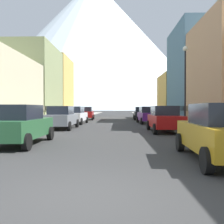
# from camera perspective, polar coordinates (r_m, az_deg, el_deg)

# --- Properties ---
(ground_plane) EXTENTS (400.00, 400.00, 0.00)m
(ground_plane) POSITION_cam_1_polar(r_m,az_deg,el_deg) (4.91, -6.04, -18.65)
(ground_plane) COLOR #2F2F2F
(sidewalk_left) EXTENTS (2.50, 100.00, 0.15)m
(sidewalk_left) POSITION_cam_1_polar(r_m,az_deg,el_deg) (40.21, -8.44, -1.30)
(sidewalk_left) COLOR gray
(sidewalk_left) RESTS_ON ground
(sidewalk_right) EXTENTS (2.50, 100.00, 0.15)m
(sidewalk_right) POSITION_cam_1_polar(r_m,az_deg,el_deg) (40.02, 9.49, -1.31)
(sidewalk_right) COLOR gray
(sidewalk_right) RESTS_ON ground
(storefront_left_2) EXTENTS (9.12, 9.17, 9.52)m
(storefront_left_2) POSITION_cam_1_polar(r_m,az_deg,el_deg) (34.66, -19.89, 5.78)
(storefront_left_2) COLOR #8C9966
(storefront_left_2) RESTS_ON ground
(storefront_left_3) EXTENTS (6.62, 8.68, 9.87)m
(storefront_left_3) POSITION_cam_1_polar(r_m,az_deg,el_deg) (43.10, -13.82, 5.08)
(storefront_left_3) COLOR #D8B259
(storefront_left_3) RESTS_ON ground
(storefront_right_2) EXTENTS (9.32, 9.55, 11.49)m
(storefront_right_2) POSITION_cam_1_polar(r_m,az_deg,el_deg) (33.36, 21.57, 7.63)
(storefront_right_2) COLOR slate
(storefront_right_2) RESTS_ON ground
(storefront_right_3) EXTENTS (9.70, 8.43, 6.92)m
(storefront_right_3) POSITION_cam_1_polar(r_m,az_deg,el_deg) (42.20, 17.36, 3.20)
(storefront_right_3) COLOR #D8B259
(storefront_right_3) RESTS_ON ground
(car_left_0) EXTENTS (2.07, 4.41, 1.78)m
(car_left_0) POSITION_cam_1_polar(r_m,az_deg,el_deg) (11.95, -20.26, -2.69)
(car_left_0) COLOR #265933
(car_left_0) RESTS_ON ground
(car_left_1) EXTENTS (2.10, 4.42, 1.78)m
(car_left_1) POSITION_cam_1_polar(r_m,az_deg,el_deg) (19.96, -11.37, -1.21)
(car_left_1) COLOR slate
(car_left_1) RESTS_ON ground
(car_left_2) EXTENTS (2.23, 4.48, 1.78)m
(car_left_2) POSITION_cam_1_polar(r_m,az_deg,el_deg) (26.06, -8.35, -0.70)
(car_left_2) COLOR silver
(car_left_2) RESTS_ON ground
(car_left_3) EXTENTS (2.24, 4.48, 1.78)m
(car_left_3) POSITION_cam_1_polar(r_m,az_deg,el_deg) (34.90, -5.86, -0.28)
(car_left_3) COLOR #9E1111
(car_left_3) RESTS_ON ground
(car_right_0) EXTENTS (2.23, 4.48, 1.78)m
(car_right_0) POSITION_cam_1_polar(r_m,az_deg,el_deg) (8.49, 23.56, -4.18)
(car_right_0) COLOR #B28419
(car_right_0) RESTS_ON ground
(car_right_1) EXTENTS (2.08, 4.41, 1.78)m
(car_right_1) POSITION_cam_1_polar(r_m,az_deg,el_deg) (17.57, 11.87, -1.51)
(car_right_1) COLOR #9E1111
(car_right_1) RESTS_ON ground
(car_right_2) EXTENTS (2.25, 4.49, 1.78)m
(car_right_2) POSITION_cam_1_polar(r_m,az_deg,el_deg) (26.86, 8.21, -0.65)
(car_right_2) COLOR #591E72
(car_right_2) RESTS_ON ground
(car_right_3) EXTENTS (2.15, 4.44, 1.78)m
(car_right_3) POSITION_cam_1_polar(r_m,az_deg,el_deg) (35.08, 6.61, -0.27)
(car_right_3) COLOR black
(car_right_3) RESTS_ON ground
(trash_bin_right) EXTENTS (0.59, 0.59, 0.98)m
(trash_bin_right) POSITION_cam_1_polar(r_m,az_deg,el_deg) (17.30, 20.80, -2.43)
(trash_bin_right) COLOR #4C5156
(trash_bin_right) RESTS_ON sidewalk_right
(potted_plant_0) EXTENTS (0.73, 0.73, 1.10)m
(potted_plant_0) POSITION_cam_1_polar(r_m,az_deg,el_deg) (22.15, 18.18, -1.29)
(potted_plant_0) COLOR #4C4C51
(potted_plant_0) RESTS_ON sidewalk_right
(pedestrian_2) EXTENTS (0.36, 0.36, 1.57)m
(pedestrian_2) POSITION_cam_1_polar(r_m,az_deg,el_deg) (20.14, 17.67, -1.31)
(pedestrian_2) COLOR brown
(pedestrian_2) RESTS_ON sidewalk_right
(streetlamp_right) EXTENTS (0.36, 0.36, 5.86)m
(streetlamp_right) POSITION_cam_1_polar(r_m,az_deg,el_deg) (18.71, 16.24, 8.10)
(streetlamp_right) COLOR black
(streetlamp_right) RESTS_ON sidewalk_right
(mountain_backdrop) EXTENTS (237.64, 237.64, 136.60)m
(mountain_backdrop) POSITION_cam_1_polar(r_m,az_deg,el_deg) (274.09, -4.25, 15.03)
(mountain_backdrop) COLOR silver
(mountain_backdrop) RESTS_ON ground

